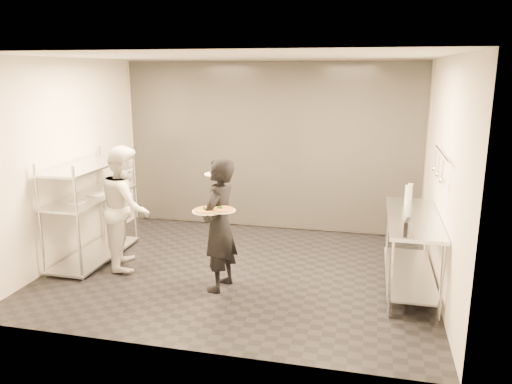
% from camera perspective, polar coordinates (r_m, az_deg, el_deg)
% --- Properties ---
extents(room_shell, '(5.00, 4.00, 2.80)m').
position_cam_1_polar(room_shell, '(7.51, 0.37, 4.34)').
color(room_shell, black).
rests_on(room_shell, ground).
extents(pass_rack, '(0.60, 1.60, 1.50)m').
position_cam_1_polar(pass_rack, '(7.38, -18.30, -1.56)').
color(pass_rack, '#B1B3B8').
rests_on(pass_rack, ground).
extents(prep_counter, '(0.60, 1.80, 0.92)m').
position_cam_1_polar(prep_counter, '(6.39, 17.37, -5.18)').
color(prep_counter, '#B1B3B8').
rests_on(prep_counter, ground).
extents(utensil_rail, '(0.07, 1.20, 0.31)m').
position_cam_1_polar(utensil_rail, '(6.19, 20.26, 2.82)').
color(utensil_rail, '#B1B3B8').
rests_on(utensil_rail, room_shell).
extents(waiter, '(0.48, 0.65, 1.63)m').
position_cam_1_polar(waiter, '(6.03, -4.23, -3.79)').
color(waiter, black).
rests_on(waiter, ground).
extents(chef, '(0.90, 0.99, 1.67)m').
position_cam_1_polar(chef, '(6.97, -14.62, -1.64)').
color(chef, silver).
rests_on(chef, ground).
extents(pizza_plate_near, '(0.36, 0.36, 0.05)m').
position_cam_1_polar(pizza_plate_near, '(5.80, -5.57, -2.10)').
color(pizza_plate_near, silver).
rests_on(pizza_plate_near, waiter).
extents(pizza_plate_far, '(0.28, 0.28, 0.05)m').
position_cam_1_polar(pizza_plate_far, '(5.75, -3.76, -2.02)').
color(pizza_plate_far, silver).
rests_on(pizza_plate_far, waiter).
extents(salad_plate, '(0.31, 0.31, 0.07)m').
position_cam_1_polar(salad_plate, '(6.21, -4.52, 2.19)').
color(salad_plate, silver).
rests_on(salad_plate, waiter).
extents(pos_monitor, '(0.09, 0.22, 0.16)m').
position_cam_1_polar(pos_monitor, '(5.58, 16.89, -3.84)').
color(pos_monitor, black).
rests_on(pos_monitor, prep_counter).
extents(bottle_green, '(0.07, 0.07, 0.25)m').
position_cam_1_polar(bottle_green, '(6.80, 16.93, -0.31)').
color(bottle_green, gray).
rests_on(bottle_green, prep_counter).
extents(bottle_clear, '(0.07, 0.07, 0.23)m').
position_cam_1_polar(bottle_clear, '(7.05, 17.22, 0.04)').
color(bottle_clear, gray).
rests_on(bottle_clear, prep_counter).
extents(bottle_dark, '(0.06, 0.06, 0.20)m').
position_cam_1_polar(bottle_dark, '(7.05, 17.27, -0.07)').
color(bottle_dark, black).
rests_on(bottle_dark, prep_counter).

